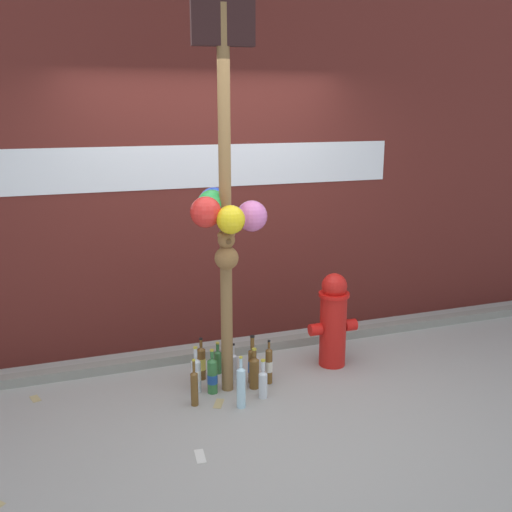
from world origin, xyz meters
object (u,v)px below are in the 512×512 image
object	(u,v)px
bottle_5	(212,375)
bottle_4	(218,361)
bottle_6	(196,374)
bottle_7	(234,365)
bottle_8	(269,365)
bottle_10	(241,386)
memorial_post	(224,192)
bottle_1	(201,363)
bottle_3	(263,382)
bottle_2	(254,371)
bottle_0	(252,364)
fire_hydrant	(333,319)
bottle_9	(194,387)

from	to	relation	value
bottle_5	bottle_4	bearing A→B (deg)	67.12
bottle_6	bottle_7	world-z (taller)	bottle_6
bottle_7	bottle_8	size ratio (longest dim) A/B	0.83
bottle_8	bottle_10	world-z (taller)	bottle_10
bottle_6	memorial_post	bearing A→B (deg)	-10.29
bottle_10	bottle_5	bearing A→B (deg)	115.28
bottle_1	bottle_3	distance (m)	0.60
memorial_post	bottle_10	xyz separation A→B (m)	(0.02, -0.31, -1.41)
bottle_2	bottle_10	size ratio (longest dim) A/B	0.83
memorial_post	bottle_2	xyz separation A→B (m)	(0.22, -0.05, -1.44)
bottle_0	bottle_7	distance (m)	0.17
fire_hydrant	bottle_0	world-z (taller)	fire_hydrant
fire_hydrant	bottle_8	world-z (taller)	fire_hydrant
bottle_8	bottle_10	size ratio (longest dim) A/B	0.91
bottle_3	bottle_10	xyz separation A→B (m)	(-0.21, -0.09, 0.04)
bottle_2	bottle_3	distance (m)	0.17
bottle_5	bottle_2	bearing A→B (deg)	-5.63
memorial_post	bottle_9	bearing A→B (deg)	-151.13
memorial_post	bottle_6	xyz separation A→B (m)	(-0.23, 0.04, -1.43)
memorial_post	bottle_5	xyz separation A→B (m)	(-0.12, -0.02, -1.43)
memorial_post	bottle_6	bearing A→B (deg)	169.71
bottle_0	bottle_8	xyz separation A→B (m)	(0.12, -0.05, -0.00)
fire_hydrant	bottle_10	bearing A→B (deg)	-155.20
bottle_3	bottle_4	world-z (taller)	bottle_3
bottle_7	bottle_9	bearing A→B (deg)	-141.55
bottle_0	bottle_9	bearing A→B (deg)	-158.67
fire_hydrant	bottle_10	distance (m)	1.11
bottle_1	bottle_3	world-z (taller)	bottle_1
bottle_1	bottle_5	world-z (taller)	bottle_5
bottle_6	bottle_2	bearing A→B (deg)	-11.51
bottle_4	bottle_9	bearing A→B (deg)	-123.93
bottle_2	bottle_7	distance (m)	0.24
bottle_3	bottle_8	xyz separation A→B (m)	(0.13, 0.22, 0.03)
bottle_7	memorial_post	bearing A→B (deg)	-124.79
fire_hydrant	bottle_1	xyz separation A→B (m)	(-1.14, 0.11, -0.27)
bottle_1	bottle_7	distance (m)	0.26
bottle_3	bottle_9	world-z (taller)	bottle_9
bottle_10	fire_hydrant	bearing A→B (deg)	24.80
memorial_post	bottle_1	distance (m)	1.46
bottle_2	bottle_7	xyz separation A→B (m)	(-0.11, 0.21, -0.02)
memorial_post	bottle_0	world-z (taller)	memorial_post
bottle_8	bottle_10	distance (m)	0.45
bottle_3	bottle_4	size ratio (longest dim) A/B	1.14
bottle_1	bottle_4	size ratio (longest dim) A/B	1.30
bottle_0	bottle_6	world-z (taller)	bottle_0
memorial_post	fire_hydrant	bearing A→B (deg)	8.12
bottle_7	bottle_8	distance (m)	0.30
bottle_0	bottle_4	size ratio (longest dim) A/B	1.47
bottle_2	bottle_5	bearing A→B (deg)	174.37
bottle_1	bottle_9	world-z (taller)	bottle_9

